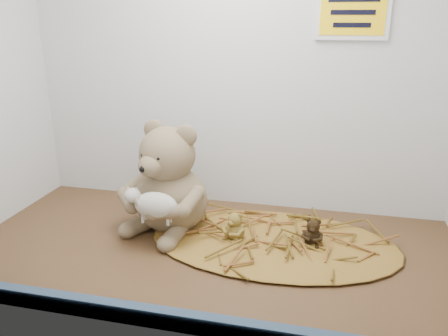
% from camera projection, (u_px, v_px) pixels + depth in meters
% --- Properties ---
extents(alcove_shell, '(1.20, 0.60, 0.90)m').
position_uv_depth(alcove_shell, '(218.00, 58.00, 1.00)').
color(alcove_shell, '#3F2D16').
rests_on(alcove_shell, ground).
extents(front_rail, '(1.19, 0.02, 0.04)m').
position_uv_depth(front_rail, '(170.00, 319.00, 0.80)').
color(front_rail, '#334762').
rests_on(front_rail, shelf_floor).
extents(straw_bed, '(0.62, 0.36, 0.01)m').
position_uv_depth(straw_bed, '(273.00, 242.00, 1.09)').
color(straw_bed, olive).
rests_on(straw_bed, shelf_floor).
extents(main_teddy, '(0.31, 0.31, 0.29)m').
position_uv_depth(main_teddy, '(170.00, 177.00, 1.13)').
color(main_teddy, '#908059').
rests_on(main_teddy, shelf_floor).
extents(toy_lamb, '(0.14, 0.08, 0.09)m').
position_uv_depth(toy_lamb, '(156.00, 205.00, 1.04)').
color(toy_lamb, beige).
rests_on(toy_lamb, main_teddy).
extents(mini_teddy_tan, '(0.08, 0.08, 0.07)m').
position_uv_depth(mini_teddy_tan, '(235.00, 224.00, 1.09)').
color(mini_teddy_tan, olive).
rests_on(mini_teddy_tan, straw_bed).
extents(mini_teddy_brown, '(0.06, 0.06, 0.07)m').
position_uv_depth(mini_teddy_brown, '(313.00, 230.00, 1.07)').
color(mini_teddy_brown, black).
rests_on(mini_teddy_brown, straw_bed).
extents(wall_sign, '(0.16, 0.01, 0.11)m').
position_uv_depth(wall_sign, '(353.00, 12.00, 1.09)').
color(wall_sign, yellow).
rests_on(wall_sign, back_wall).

